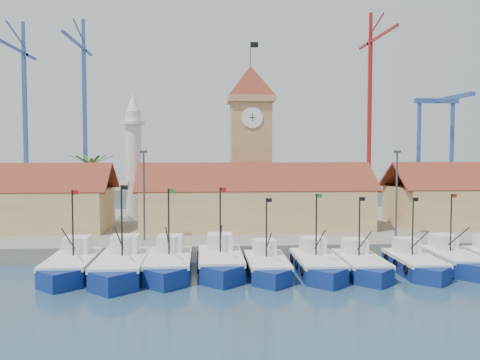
{
  "coord_description": "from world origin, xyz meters",
  "views": [
    {
      "loc": [
        -6.18,
        -42.0,
        10.76
      ],
      "look_at": [
        -1.9,
        18.0,
        7.16
      ],
      "focal_mm": 40.0,
      "sensor_mm": 36.0,
      "label": 1
    }
  ],
  "objects": [
    {
      "name": "boat_4",
      "position": [
        -0.71,
        2.13,
        0.71
      ],
      "size": [
        3.33,
        9.11,
        6.89
      ],
      "color": "navy",
      "rests_on": "ground"
    },
    {
      "name": "boat_1",
      "position": [
        -12.9,
        1.98,
        0.84
      ],
      "size": [
        3.93,
        10.75,
        8.14
      ],
      "color": "navy",
      "rests_on": "ground"
    },
    {
      "name": "crane_blue_near",
      "position": [
        -38.22,
        106.68,
        26.26
      ],
      "size": [
        1.0,
        32.39,
        43.76
      ],
      "color": "#324F99",
      "rests_on": "terminal"
    },
    {
      "name": "hall_center",
      "position": [
        0.0,
        20.0,
        3.99
      ],
      "size": [
        27.04,
        10.13,
        7.61
      ],
      "color": "#E4BF7D",
      "rests_on": "quay"
    },
    {
      "name": "boat_8",
      "position": [
        16.1,
        3.26,
        0.73
      ],
      "size": [
        3.41,
        9.35,
        7.07
      ],
      "color": "navy",
      "rests_on": "ground"
    },
    {
      "name": "ground",
      "position": [
        0.0,
        0.0,
        0.0
      ],
      "size": [
        400.0,
        400.0,
        0.0
      ],
      "primitive_type": "plane",
      "color": "#1F3F53",
      "rests_on": "ground"
    },
    {
      "name": "gantry",
      "position": [
        62.0,
        106.65,
        20.04
      ],
      "size": [
        13.0,
        22.0,
        23.2
      ],
      "color": "#324F99",
      "rests_on": "terminal"
    },
    {
      "name": "boat_2",
      "position": [
        -9.04,
        2.79,
        0.8
      ],
      "size": [
        3.73,
        10.21,
        7.72
      ],
      "color": "navy",
      "rests_on": "ground"
    },
    {
      "name": "boat_3",
      "position": [
        -4.61,
        3.33,
        0.8
      ],
      "size": [
        3.76,
        10.29,
        7.79
      ],
      "color": "navy",
      "rests_on": "ground"
    },
    {
      "name": "palm_tree",
      "position": [
        -20.0,
        26.0,
        6.25
      ],
      "size": [
        5.6,
        5.03,
        8.39
      ],
      "color": "brown",
      "rests_on": "quay"
    },
    {
      "name": "lamp_posts",
      "position": [
        0.5,
        12.0,
        6.48
      ],
      "size": [
        80.7,
        0.25,
        9.03
      ],
      "color": "#3F3F44",
      "rests_on": "quay"
    },
    {
      "name": "minaret",
      "position": [
        -15.0,
        28.0,
        9.73
      ],
      "size": [
        3.0,
        3.0,
        16.3
      ],
      "color": "silver",
      "rests_on": "quay"
    },
    {
      "name": "clock_tower",
      "position": [
        0.0,
        26.0,
        11.96
      ],
      "size": [
        5.8,
        5.8,
        22.7
      ],
      "color": "tan",
      "rests_on": "quay"
    },
    {
      "name": "boat_5",
      "position": [
        3.59,
        2.04,
        0.75
      ],
      "size": [
        3.51,
        9.62,
        7.28
      ],
      "color": "navy",
      "rests_on": "ground"
    },
    {
      "name": "terminal",
      "position": [
        0.0,
        110.0,
        1.0
      ],
      "size": [
        240.0,
        80.0,
        2.0
      ],
      "primitive_type": "cube",
      "color": "gray",
      "rests_on": "ground"
    },
    {
      "name": "crane_red_right",
      "position": [
        40.6,
        103.94,
        27.43
      ],
      "size": [
        1.0,
        30.78,
        46.17
      ],
      "color": "#A4191B",
      "rests_on": "terminal"
    },
    {
      "name": "boat_0",
      "position": [
        -17.13,
        2.9,
        0.79
      ],
      "size": [
        3.69,
        10.11,
        7.65
      ],
      "color": "navy",
      "rests_on": "ground"
    },
    {
      "name": "boat_7",
      "position": [
        12.11,
        2.09,
        0.71
      ],
      "size": [
        3.31,
        9.07,
        6.87
      ],
      "color": "navy",
      "rests_on": "ground"
    },
    {
      "name": "quay",
      "position": [
        0.0,
        24.0,
        0.75
      ],
      "size": [
        140.0,
        32.0,
        1.5
      ],
      "primitive_type": "cube",
      "color": "gray",
      "rests_on": "ground"
    },
    {
      "name": "boat_6",
      "position": [
        7.34,
        1.98,
        0.72
      ],
      "size": [
        3.36,
        9.19,
        6.96
      ],
      "color": "navy",
      "rests_on": "ground"
    },
    {
      "name": "crane_blue_far",
      "position": [
        -52.28,
        100.37,
        25.12
      ],
      "size": [
        1.0,
        34.09,
        41.44
      ],
      "color": "#324F99",
      "rests_on": "terminal"
    }
  ]
}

